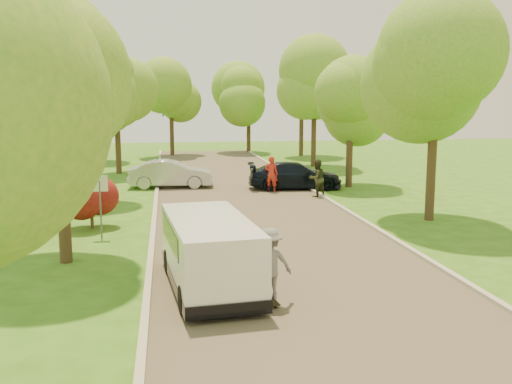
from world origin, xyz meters
TOP-DOWN VIEW (x-y plane):
  - ground at (0.00, 0.00)m, footprint 100.00×100.00m
  - road at (0.00, 8.00)m, footprint 8.00×60.00m
  - curb_left at (-4.05, 8.00)m, footprint 0.18×60.00m
  - curb_right at (4.05, 8.00)m, footprint 0.18×60.00m
  - street_sign at (-5.80, 4.00)m, footprint 0.55×0.06m
  - red_shrub at (-6.30, 5.50)m, footprint 1.70×1.70m
  - tree_l_mida at (-6.30, 1.00)m, footprint 4.71×4.60m
  - tree_l_midb at (-6.81, 12.00)m, footprint 4.30×4.20m
  - tree_l_far at (-6.39, 22.00)m, footprint 4.92×4.80m
  - tree_r_mida at (7.02, 5.00)m, footprint 5.13×5.00m
  - tree_r_midb at (6.60, 14.00)m, footprint 4.51×4.40m
  - tree_r_far at (7.23, 24.00)m, footprint 5.33×5.20m
  - tree_bg_a at (-8.78, 30.00)m, footprint 5.12×5.00m
  - tree_bg_b at (8.22, 32.00)m, footprint 5.12×5.00m
  - tree_bg_c at (-2.79, 34.00)m, footprint 4.92×4.80m
  - tree_bg_d at (4.22, 36.00)m, footprint 5.12×5.00m
  - minivan at (-2.50, -2.00)m, footprint 2.38×5.03m
  - silver_sedan at (-3.30, 15.30)m, footprint 4.67×1.90m
  - dark_sedan at (3.30, 13.75)m, footprint 5.17×2.45m
  - longboard at (-1.20, -3.37)m, footprint 0.38×0.90m
  - skateboarder at (-1.20, -3.37)m, footprint 1.19×0.81m
  - person_striped at (1.86, 12.94)m, footprint 0.80×0.68m
  - person_olive at (3.80, 11.08)m, footprint 1.11×1.01m

SIDE VIEW (x-z plane):
  - ground at x=0.00m, z-range 0.00..0.00m
  - road at x=0.00m, z-range 0.00..0.01m
  - curb_left at x=-4.05m, z-range 0.00..0.12m
  - curb_right at x=4.05m, z-range 0.00..0.12m
  - longboard at x=-1.20m, z-range 0.04..0.15m
  - dark_sedan at x=3.30m, z-range 0.00..1.46m
  - silver_sedan at x=-3.30m, z-range 0.00..1.51m
  - person_olive at x=3.80m, z-range 0.00..1.86m
  - person_striped at x=1.86m, z-range 0.00..1.88m
  - minivan at x=-2.50m, z-range 0.05..1.86m
  - skateboarder at x=-1.20m, z-range 0.11..1.82m
  - red_shrub at x=-6.30m, z-range 0.12..2.07m
  - street_sign at x=-5.80m, z-range 0.48..2.65m
  - tree_l_midb at x=-6.81m, z-range 1.28..7.89m
  - tree_r_midb at x=6.60m, z-range 1.38..8.38m
  - tree_bg_c at x=-2.79m, z-range 1.35..8.69m
  - tree_l_mida at x=-6.30m, z-range 1.48..8.87m
  - tree_bg_a at x=-8.78m, z-range 1.45..9.18m
  - tree_bg_d at x=4.22m, z-range 1.45..9.18m
  - tree_l_far at x=-6.39m, z-range 1.57..9.36m
  - tree_r_mida at x=7.02m, z-range 1.56..9.51m
  - tree_bg_b at x=8.22m, z-range 1.56..9.51m
  - tree_r_far at x=7.23m, z-range 1.66..10.00m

